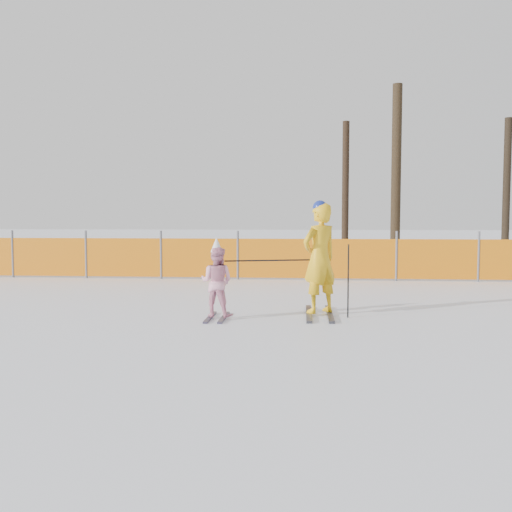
{
  "coord_description": "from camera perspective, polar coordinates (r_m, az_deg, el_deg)",
  "views": [
    {
      "loc": [
        0.73,
        -8.35,
        1.62
      ],
      "look_at": [
        0.0,
        0.5,
        1.0
      ],
      "focal_mm": 40.0,
      "sensor_mm": 36.0,
      "label": 1
    }
  ],
  "objects": [
    {
      "name": "tree_trunks",
      "position": [
        19.79,
        14.66,
        7.01
      ],
      "size": [
        5.16,
        2.23,
        5.91
      ],
      "color": "#2E2214",
      "rests_on": "ground"
    },
    {
      "name": "child",
      "position": [
        9.04,
        -3.95,
        -2.54
      ],
      "size": [
        0.62,
        0.96,
        1.29
      ],
      "color": "black",
      "rests_on": "ground"
    },
    {
      "name": "safety_fence",
      "position": [
        14.64,
        -3.0,
        -0.18
      ],
      "size": [
        15.56,
        0.06,
        1.25
      ],
      "color": "#595960",
      "rests_on": "ground"
    },
    {
      "name": "adult",
      "position": [
        9.35,
        6.38,
        -0.22
      ],
      "size": [
        0.78,
        1.55,
        1.88
      ],
      "color": "black",
      "rests_on": "ground"
    },
    {
      "name": "ground",
      "position": [
        8.54,
        -0.28,
        -6.95
      ],
      "size": [
        120.0,
        120.0,
        0.0
      ],
      "primitive_type": "plane",
      "color": "white",
      "rests_on": "ground"
    },
    {
      "name": "ski_poles",
      "position": [
        9.15,
        4.87,
        -1.37
      ],
      "size": [
        1.98,
        0.4,
        1.18
      ],
      "color": "black",
      "rests_on": "ground"
    }
  ]
}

